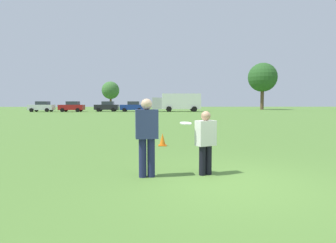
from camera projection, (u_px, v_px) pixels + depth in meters
The scene contains 12 objects.
ground_plane at pixel (231, 184), 5.86m from camera, with size 197.52×197.52×0.00m, color #517A33.
player_thrower at pixel (147, 133), 6.33m from camera, with size 0.52×0.34×1.76m.
player_defender at pixel (206, 139), 6.55m from camera, with size 0.51×0.42×1.48m.
frisbee at pixel (186, 123), 6.53m from camera, with size 0.27×0.27×0.06m.
traffic_cone at pixel (162, 140), 10.96m from camera, with size 0.32×0.32×0.48m.
parked_car_near_left at pixel (42, 106), 49.53m from camera, with size 4.21×2.24×1.82m.
parked_car_mid_left at pixel (72, 107), 49.40m from camera, with size 4.21×2.24×1.82m.
parked_car_center at pixel (107, 106), 51.09m from camera, with size 4.21×2.24×1.82m.
parked_car_mid_right at pixel (133, 106), 50.52m from camera, with size 4.21×2.24×1.82m.
box_truck at pixel (178, 102), 50.51m from camera, with size 8.52×3.06×3.18m.
tree_west_maple at pixel (111, 90), 60.37m from camera, with size 3.73×3.73×6.07m.
tree_center_elm at pixel (263, 78), 63.50m from camera, with size 6.42×6.42×10.44m.
Camera 1 is at (-1.48, -5.72, 1.68)m, focal length 30.43 mm.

